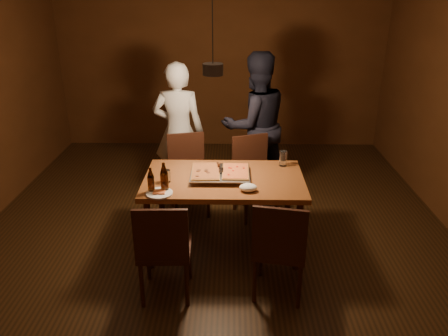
{
  "coord_description": "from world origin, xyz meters",
  "views": [
    {
      "loc": [
        0.16,
        -3.81,
        2.42
      ],
      "look_at": [
        0.1,
        -0.07,
        0.85
      ],
      "focal_mm": 35.0,
      "sensor_mm": 36.0,
      "label": 1
    }
  ],
  "objects_px": {
    "chair_near_right": "(280,242)",
    "diner_white": "(179,131)",
    "plate_slice": "(159,193)",
    "pendant_lamp": "(213,68)",
    "pizza_tray": "(220,175)",
    "beer_bottle_a": "(151,180)",
    "dining_table": "(224,185)",
    "chair_far_left": "(188,166)",
    "diner_dark": "(255,125)",
    "beer_bottle_b": "(164,177)",
    "chair_near_left": "(163,243)",
    "chair_far_right": "(253,168)"
  },
  "relations": [
    {
      "from": "chair_near_right",
      "to": "diner_white",
      "type": "height_order",
      "value": "diner_white"
    },
    {
      "from": "plate_slice",
      "to": "pendant_lamp",
      "type": "bearing_deg",
      "value": 42.82
    },
    {
      "from": "chair_near_right",
      "to": "pizza_tray",
      "type": "height_order",
      "value": "chair_near_right"
    },
    {
      "from": "beer_bottle_a",
      "to": "plate_slice",
      "type": "xyz_separation_m",
      "value": [
        0.07,
        -0.04,
        -0.1
      ]
    },
    {
      "from": "dining_table",
      "to": "chair_far_left",
      "type": "xyz_separation_m",
      "value": [
        -0.42,
        0.79,
        -0.14
      ]
    },
    {
      "from": "dining_table",
      "to": "beer_bottle_a",
      "type": "bearing_deg",
      "value": -153.23
    },
    {
      "from": "chair_far_left",
      "to": "pizza_tray",
      "type": "xyz_separation_m",
      "value": [
        0.39,
        -0.77,
        0.24
      ]
    },
    {
      "from": "chair_near_right",
      "to": "diner_dark",
      "type": "bearing_deg",
      "value": 103.63
    },
    {
      "from": "chair_far_left",
      "to": "diner_dark",
      "type": "distance_m",
      "value": 0.98
    },
    {
      "from": "diner_dark",
      "to": "beer_bottle_a",
      "type": "bearing_deg",
      "value": 36.45
    },
    {
      "from": "beer_bottle_a",
      "to": "pizza_tray",
      "type": "bearing_deg",
      "value": 29.57
    },
    {
      "from": "pizza_tray",
      "to": "diner_white",
      "type": "xyz_separation_m",
      "value": [
        -0.53,
        1.17,
        0.05
      ]
    },
    {
      "from": "beer_bottle_b",
      "to": "dining_table",
      "type": "bearing_deg",
      "value": 29.53
    },
    {
      "from": "chair_near_left",
      "to": "beer_bottle_b",
      "type": "height_order",
      "value": "beer_bottle_b"
    },
    {
      "from": "diner_dark",
      "to": "pendant_lamp",
      "type": "xyz_separation_m",
      "value": [
        -0.45,
        -1.22,
        0.89
      ]
    },
    {
      "from": "chair_far_right",
      "to": "pendant_lamp",
      "type": "bearing_deg",
      "value": 38.8
    },
    {
      "from": "diner_dark",
      "to": "beer_bottle_b",
      "type": "bearing_deg",
      "value": 39.11
    },
    {
      "from": "dining_table",
      "to": "chair_near_right",
      "type": "xyz_separation_m",
      "value": [
        0.46,
        -0.77,
        -0.14
      ]
    },
    {
      "from": "diner_white",
      "to": "pendant_lamp",
      "type": "bearing_deg",
      "value": 114.56
    },
    {
      "from": "dining_table",
      "to": "pendant_lamp",
      "type": "bearing_deg",
      "value": 145.98
    },
    {
      "from": "dining_table",
      "to": "diner_dark",
      "type": "bearing_deg",
      "value": 74.62
    },
    {
      "from": "pendant_lamp",
      "to": "chair_near_left",
      "type": "bearing_deg",
      "value": -113.01
    },
    {
      "from": "beer_bottle_b",
      "to": "chair_near_left",
      "type": "bearing_deg",
      "value": -84.45
    },
    {
      "from": "beer_bottle_b",
      "to": "pendant_lamp",
      "type": "relative_size",
      "value": 0.24
    },
    {
      "from": "beer_bottle_b",
      "to": "pendant_lamp",
      "type": "distance_m",
      "value": 1.04
    },
    {
      "from": "pizza_tray",
      "to": "beer_bottle_a",
      "type": "bearing_deg",
      "value": -152.4
    },
    {
      "from": "diner_white",
      "to": "beer_bottle_a",
      "type": "bearing_deg",
      "value": 89.49
    },
    {
      "from": "dining_table",
      "to": "beer_bottle_b",
      "type": "relative_size",
      "value": 5.68
    },
    {
      "from": "chair_far_right",
      "to": "diner_white",
      "type": "relative_size",
      "value": 0.33
    },
    {
      "from": "chair_near_right",
      "to": "chair_far_left",
      "type": "bearing_deg",
      "value": 130.12
    },
    {
      "from": "dining_table",
      "to": "chair_far_right",
      "type": "bearing_deg",
      "value": 67.25
    },
    {
      "from": "chair_far_right",
      "to": "chair_far_left",
      "type": "bearing_deg",
      "value": -24.07
    },
    {
      "from": "chair_far_left",
      "to": "chair_near_left",
      "type": "xyz_separation_m",
      "value": [
        -0.04,
        -1.6,
        0.0
      ]
    },
    {
      "from": "chair_far_right",
      "to": "diner_dark",
      "type": "height_order",
      "value": "diner_dark"
    },
    {
      "from": "chair_far_right",
      "to": "dining_table",
      "type": "bearing_deg",
      "value": 47.19
    },
    {
      "from": "chair_near_right",
      "to": "pizza_tray",
      "type": "bearing_deg",
      "value": 132.59
    },
    {
      "from": "plate_slice",
      "to": "pendant_lamp",
      "type": "distance_m",
      "value": 1.18
    },
    {
      "from": "chair_near_left",
      "to": "pizza_tray",
      "type": "distance_m",
      "value": 0.96
    },
    {
      "from": "chair_far_right",
      "to": "plate_slice",
      "type": "bearing_deg",
      "value": 31.72
    },
    {
      "from": "chair_near_left",
      "to": "beer_bottle_b",
      "type": "relative_size",
      "value": 1.84
    },
    {
      "from": "chair_near_right",
      "to": "beer_bottle_a",
      "type": "relative_size",
      "value": 2.16
    },
    {
      "from": "chair_near_left",
      "to": "chair_near_right",
      "type": "distance_m",
      "value": 0.92
    },
    {
      "from": "beer_bottle_a",
      "to": "diner_dark",
      "type": "relative_size",
      "value": 0.13
    },
    {
      "from": "chair_near_left",
      "to": "chair_near_right",
      "type": "bearing_deg",
      "value": -0.22
    },
    {
      "from": "chair_far_right",
      "to": "diner_dark",
      "type": "xyz_separation_m",
      "value": [
        0.04,
        0.54,
        0.33
      ]
    },
    {
      "from": "chair_near_left",
      "to": "beer_bottle_b",
      "type": "bearing_deg",
      "value": 93.41
    },
    {
      "from": "chair_far_left",
      "to": "chair_far_right",
      "type": "distance_m",
      "value": 0.74
    },
    {
      "from": "chair_far_left",
      "to": "chair_near_right",
      "type": "distance_m",
      "value": 1.8
    },
    {
      "from": "chair_far_right",
      "to": "plate_slice",
      "type": "height_order",
      "value": "chair_far_right"
    },
    {
      "from": "chair_near_right",
      "to": "chair_far_right",
      "type": "bearing_deg",
      "value": 106.26
    }
  ]
}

